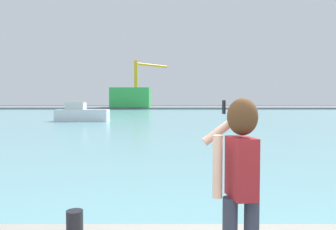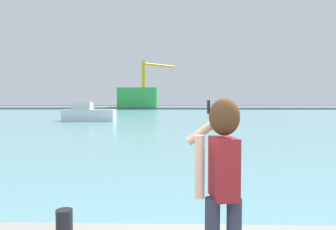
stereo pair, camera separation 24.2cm
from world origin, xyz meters
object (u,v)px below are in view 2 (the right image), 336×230
object	(u,v)px
person_photographer	(222,172)
boat_moored	(88,114)
warehouse_left	(139,98)
port_crane	(149,78)
harbor_bollard	(64,224)

from	to	relation	value
person_photographer	boat_moored	distance (m)	34.27
warehouse_left	port_crane	world-z (taller)	port_crane
harbor_bollard	port_crane	bearing A→B (deg)	94.30
warehouse_left	port_crane	distance (m)	7.20
person_photographer	harbor_bollard	xyz separation A→B (m)	(-1.82, 0.96, -0.89)
boat_moored	harbor_bollard	bearing A→B (deg)	-74.20
person_photographer	warehouse_left	xyz separation A→B (m)	(-11.04, 85.73, 1.52)
boat_moored	warehouse_left	size ratio (longest dim) A/B	0.55
port_crane	boat_moored	bearing A→B (deg)	-91.97
boat_moored	warehouse_left	xyz separation A→B (m)	(-0.63, 53.09, 2.36)
person_photographer	warehouse_left	bearing A→B (deg)	-2.80
warehouse_left	port_crane	size ratio (longest dim) A/B	0.80
person_photographer	boat_moored	bearing A→B (deg)	7.54
boat_moored	port_crane	distance (m)	57.15
harbor_bollard	boat_moored	xyz separation A→B (m)	(-8.58, 31.68, 0.04)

